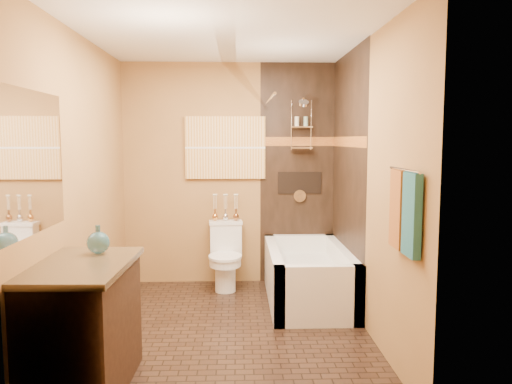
{
  "coord_description": "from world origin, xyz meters",
  "views": [
    {
      "loc": [
        0.09,
        -4.17,
        1.64
      ],
      "look_at": [
        0.26,
        0.4,
        1.16
      ],
      "focal_mm": 35.0,
      "sensor_mm": 36.0,
      "label": 1
    }
  ],
  "objects_px": {
    "bathtub": "(308,280)",
    "vanity": "(82,327)",
    "toilet": "(225,255)",
    "sunset_painting": "(225,148)"
  },
  "relations": [
    {
      "from": "sunset_painting",
      "to": "bathtub",
      "type": "relative_size",
      "value": 0.6
    },
    {
      "from": "sunset_painting",
      "to": "bathtub",
      "type": "bearing_deg",
      "value": -40.56
    },
    {
      "from": "bathtub",
      "to": "toilet",
      "type": "distance_m",
      "value": 0.98
    },
    {
      "from": "bathtub",
      "to": "vanity",
      "type": "height_order",
      "value": "vanity"
    },
    {
      "from": "bathtub",
      "to": "toilet",
      "type": "xyz_separation_m",
      "value": [
        -0.85,
        0.48,
        0.15
      ]
    },
    {
      "from": "sunset_painting",
      "to": "toilet",
      "type": "height_order",
      "value": "sunset_painting"
    },
    {
      "from": "toilet",
      "to": "vanity",
      "type": "height_order",
      "value": "vanity"
    },
    {
      "from": "toilet",
      "to": "vanity",
      "type": "bearing_deg",
      "value": -116.18
    },
    {
      "from": "bathtub",
      "to": "vanity",
      "type": "relative_size",
      "value": 1.53
    },
    {
      "from": "bathtub",
      "to": "toilet",
      "type": "bearing_deg",
      "value": 150.67
    }
  ]
}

